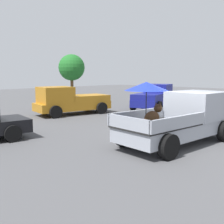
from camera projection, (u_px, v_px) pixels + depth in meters
The scene contains 5 objects.
ground_plane at pixel (176, 144), 10.23m from camera, with size 80.00×80.00×0.00m, color #4C4C4F.
pickup_truck_main at pixel (183, 117), 10.33m from camera, with size 5.18×2.57×2.34m.
pickup_truck_red at pixel (70, 101), 17.52m from camera, with size 5.05×2.87×1.80m.
pickup_truck_far at pixel (154, 97), 20.52m from camera, with size 5.12×3.27×1.80m.
tree_by_lot at pixel (72, 68), 28.97m from camera, with size 2.78×2.78×4.66m.
Camera 1 is at (-8.79, -5.27, 2.60)m, focal length 43.77 mm.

